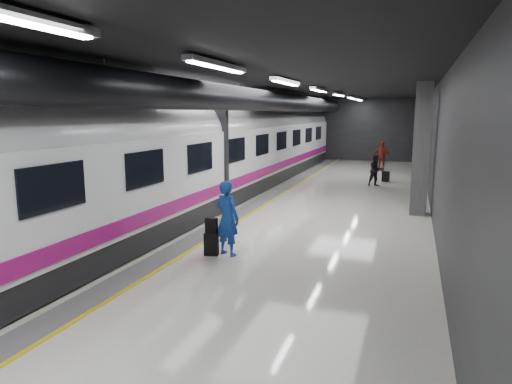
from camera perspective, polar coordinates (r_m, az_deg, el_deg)
The scene contains 9 objects.
ground at distance 15.46m, azimuth 2.42°, elevation -3.13°, with size 40.00×40.00×0.00m, color silver.
platform_hall at distance 16.07m, azimuth 2.51°, elevation 10.08°, with size 10.02×40.02×4.51m.
train at distance 16.35m, azimuth -8.53°, elevation 4.82°, with size 3.05×38.00×4.05m.
traveler_main at distance 11.18m, azimuth -3.61°, elevation -3.27°, with size 0.68×0.45×1.87m, color #1759B3.
suitcase_main at distance 11.37m, azimuth -5.60°, elevation -6.50°, with size 0.34×0.22×0.56m, color black.
shoulder_bag at distance 11.28m, azimuth -5.59°, elevation -4.17°, with size 0.28×0.15×0.38m, color black.
traveler_far_a at distance 22.59m, azimuth 14.75°, elevation 2.63°, with size 0.74×0.58×1.52m, color black.
traveler_far_b at distance 28.49m, azimuth 15.40°, elevation 4.33°, with size 1.06×0.44×1.81m, color maroon.
suitcase_far at distance 24.30m, azimuth 15.91°, elevation 1.89°, with size 0.36×0.23×0.53m, color black.
Camera 1 is at (4.30, -14.44, 3.47)m, focal length 32.00 mm.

